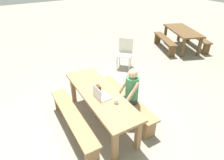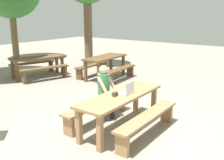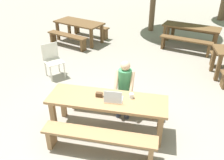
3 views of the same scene
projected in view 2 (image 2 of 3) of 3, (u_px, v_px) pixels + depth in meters
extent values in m
plane|color=gray|center=(121.00, 128.00, 5.29)|extent=(30.00, 30.00, 0.00)
cube|color=#9E754C|center=(121.00, 96.00, 5.11)|extent=(2.16, 0.67, 0.05)
cube|color=#9E754C|center=(100.00, 133.00, 4.30)|extent=(0.09, 0.09, 0.67)
cube|color=#9E754C|center=(154.00, 102.00, 5.84)|extent=(0.09, 0.09, 0.67)
cube|color=#9E754C|center=(79.00, 126.00, 4.57)|extent=(0.09, 0.09, 0.67)
cube|color=#9E754C|center=(136.00, 98.00, 6.10)|extent=(0.09, 0.09, 0.67)
cube|color=#9E754C|center=(148.00, 116.00, 4.84)|extent=(1.93, 0.30, 0.05)
cube|color=#9E754C|center=(122.00, 145.00, 4.22)|extent=(0.08, 0.24, 0.38)
cube|color=#9E754C|center=(167.00, 113.00, 5.57)|extent=(0.08, 0.24, 0.38)
cube|color=#9E754C|center=(97.00, 103.00, 5.53)|extent=(1.93, 0.30, 0.05)
cube|color=#9E754C|center=(69.00, 126.00, 4.91)|extent=(0.08, 0.24, 0.38)
cube|color=#9E754C|center=(120.00, 102.00, 6.26)|extent=(0.08, 0.24, 0.38)
cube|color=silver|center=(125.00, 93.00, 5.20)|extent=(0.33, 0.23, 0.02)
cube|color=silver|center=(130.00, 88.00, 5.11)|extent=(0.32, 0.05, 0.22)
cube|color=black|center=(130.00, 88.00, 5.11)|extent=(0.29, 0.04, 0.20)
cube|color=#4C331E|center=(115.00, 94.00, 5.00)|extent=(0.12, 0.07, 0.08)
cylinder|color=white|center=(128.00, 87.00, 5.49)|extent=(0.08, 0.08, 0.09)
cylinder|color=#333847|center=(108.00, 111.00, 5.58)|extent=(0.10, 0.10, 0.43)
cylinder|color=#333847|center=(113.00, 109.00, 5.72)|extent=(0.10, 0.10, 0.43)
cube|color=#333847|center=(107.00, 98.00, 5.64)|extent=(0.28, 0.28, 0.12)
cylinder|color=#3F8C59|center=(104.00, 85.00, 5.62)|extent=(0.27, 0.27, 0.50)
cylinder|color=#DBAD89|center=(103.00, 86.00, 5.43)|extent=(0.07, 0.32, 0.41)
cylinder|color=#DBAD89|center=(111.00, 83.00, 5.67)|extent=(0.07, 0.32, 0.41)
sphere|color=#DBAD89|center=(104.00, 70.00, 5.53)|extent=(0.19, 0.19, 0.19)
cube|color=brown|center=(38.00, 58.00, 9.30)|extent=(2.00, 1.18, 0.05)
cube|color=brown|center=(17.00, 72.00, 8.72)|extent=(0.11, 0.11, 0.69)
cube|color=brown|center=(62.00, 66.00, 9.71)|extent=(0.11, 0.11, 0.69)
cube|color=brown|center=(13.00, 70.00, 9.08)|extent=(0.11, 0.11, 0.69)
cube|color=brown|center=(57.00, 64.00, 10.07)|extent=(0.11, 0.11, 0.69)
cube|color=brown|center=(45.00, 68.00, 8.92)|extent=(1.71, 0.78, 0.05)
cube|color=brown|center=(24.00, 78.00, 8.54)|extent=(0.15, 0.25, 0.41)
cube|color=brown|center=(65.00, 72.00, 9.42)|extent=(0.15, 0.25, 0.41)
cube|color=brown|center=(32.00, 63.00, 9.83)|extent=(1.71, 0.78, 0.05)
cube|color=brown|center=(13.00, 71.00, 9.45)|extent=(0.15, 0.25, 0.41)
cube|color=brown|center=(51.00, 66.00, 10.33)|extent=(0.15, 0.25, 0.41)
cube|color=brown|center=(105.00, 57.00, 9.16)|extent=(1.86, 0.86, 0.05)
cube|color=brown|center=(99.00, 73.00, 8.46)|extent=(0.10, 0.10, 0.73)
cube|color=brown|center=(123.00, 65.00, 9.78)|extent=(0.10, 0.10, 0.73)
cube|color=brown|center=(86.00, 71.00, 8.74)|extent=(0.10, 0.10, 0.73)
cube|color=brown|center=(111.00, 64.00, 10.07)|extent=(0.10, 0.10, 0.73)
cube|color=brown|center=(120.00, 69.00, 8.93)|extent=(1.65, 0.41, 0.05)
cube|color=brown|center=(109.00, 79.00, 8.40)|extent=(0.10, 0.24, 0.38)
cube|color=brown|center=(130.00, 71.00, 9.57)|extent=(0.10, 0.24, 0.38)
cube|color=brown|center=(91.00, 65.00, 9.57)|extent=(1.65, 0.41, 0.05)
cube|color=brown|center=(79.00, 74.00, 9.04)|extent=(0.10, 0.24, 0.38)
cube|color=brown|center=(102.00, 67.00, 10.21)|extent=(0.10, 0.24, 0.38)
cylinder|color=brown|center=(88.00, 32.00, 11.05)|extent=(0.35, 0.35, 3.01)
cylinder|color=brown|center=(14.00, 33.00, 12.79)|extent=(0.31, 0.31, 2.59)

